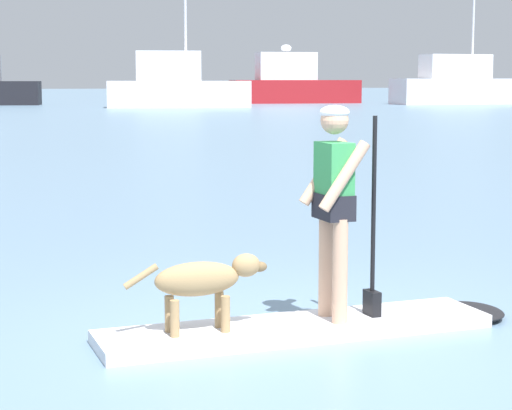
{
  "coord_description": "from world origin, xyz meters",
  "views": [
    {
      "loc": [
        -2.55,
        -6.69,
        1.98
      ],
      "look_at": [
        0.0,
        1.0,
        0.9
      ],
      "focal_mm": 65.87,
      "sensor_mm": 36.0,
      "label": 1
    }
  ],
  "objects_px": {
    "paddleboard": "(323,326)",
    "moored_boat_starboard": "(176,86)",
    "person_paddler": "(336,197)",
    "dog": "(204,281)",
    "moored_boat_far_starboard": "(462,85)",
    "moored_boat_outer": "(292,84)"
  },
  "relations": [
    {
      "from": "person_paddler",
      "to": "moored_boat_outer",
      "type": "bearing_deg",
      "value": 69.7
    },
    {
      "from": "paddleboard",
      "to": "dog",
      "type": "distance_m",
      "value": 1.08
    },
    {
      "from": "paddleboard",
      "to": "dog",
      "type": "bearing_deg",
      "value": -178.13
    },
    {
      "from": "paddleboard",
      "to": "person_paddler",
      "type": "bearing_deg",
      "value": 1.87
    },
    {
      "from": "person_paddler",
      "to": "dog",
      "type": "height_order",
      "value": "person_paddler"
    },
    {
      "from": "moored_boat_starboard",
      "to": "moored_boat_far_starboard",
      "type": "xyz_separation_m",
      "value": [
        24.47,
        2.34,
        0.01
      ]
    },
    {
      "from": "paddleboard",
      "to": "dog",
      "type": "relative_size",
      "value": 3.07
    },
    {
      "from": "paddleboard",
      "to": "moored_boat_outer",
      "type": "xyz_separation_m",
      "value": [
        25.28,
        68.11,
        1.54
      ]
    },
    {
      "from": "moored_boat_outer",
      "to": "paddleboard",
      "type": "bearing_deg",
      "value": -110.37
    },
    {
      "from": "paddleboard",
      "to": "person_paddler",
      "type": "xyz_separation_m",
      "value": [
        0.1,
        0.0,
        1.03
      ]
    },
    {
      "from": "person_paddler",
      "to": "moored_boat_far_starboard",
      "type": "xyz_separation_m",
      "value": [
        37.35,
        61.07,
        0.46
      ]
    },
    {
      "from": "moored_boat_starboard",
      "to": "moored_boat_outer",
      "type": "height_order",
      "value": "moored_boat_starboard"
    },
    {
      "from": "moored_boat_far_starboard",
      "to": "paddleboard",
      "type": "bearing_deg",
      "value": -121.52
    },
    {
      "from": "moored_boat_starboard",
      "to": "dog",
      "type": "bearing_deg",
      "value": -103.36
    },
    {
      "from": "person_paddler",
      "to": "paddleboard",
      "type": "bearing_deg",
      "value": -178.13
    },
    {
      "from": "person_paddler",
      "to": "moored_boat_starboard",
      "type": "distance_m",
      "value": 60.13
    },
    {
      "from": "person_paddler",
      "to": "moored_boat_starboard",
      "type": "bearing_deg",
      "value": 77.63
    },
    {
      "from": "dog",
      "to": "moored_boat_far_starboard",
      "type": "height_order",
      "value": "moored_boat_far_starboard"
    },
    {
      "from": "moored_boat_far_starboard",
      "to": "moored_boat_starboard",
      "type": "bearing_deg",
      "value": -174.54
    },
    {
      "from": "person_paddler",
      "to": "dog",
      "type": "relative_size",
      "value": 1.51
    },
    {
      "from": "dog",
      "to": "moored_boat_starboard",
      "type": "relative_size",
      "value": 0.09
    },
    {
      "from": "paddleboard",
      "to": "moored_boat_starboard",
      "type": "bearing_deg",
      "value": 77.54
    }
  ]
}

